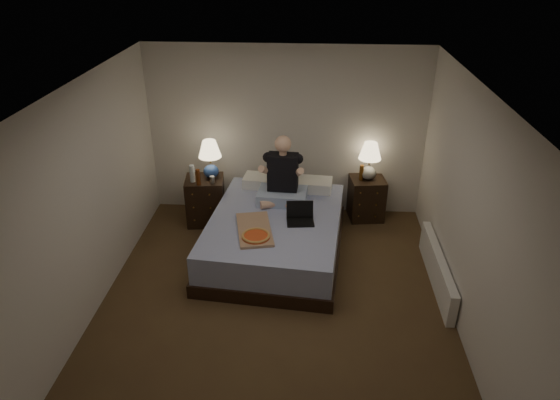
# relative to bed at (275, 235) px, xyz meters

# --- Properties ---
(floor) EXTENTS (4.00, 4.50, 0.00)m
(floor) POSITION_rel_bed_xyz_m (0.07, -1.00, -0.27)
(floor) COLOR brown
(floor) RESTS_ON ground
(ceiling) EXTENTS (4.00, 4.50, 0.00)m
(ceiling) POSITION_rel_bed_xyz_m (0.07, -1.00, 2.23)
(ceiling) COLOR white
(ceiling) RESTS_ON ground
(wall_back) EXTENTS (4.00, 0.00, 2.50)m
(wall_back) POSITION_rel_bed_xyz_m (0.07, 1.25, 0.98)
(wall_back) COLOR silver
(wall_back) RESTS_ON ground
(wall_front) EXTENTS (4.00, 0.00, 2.50)m
(wall_front) POSITION_rel_bed_xyz_m (0.07, -3.25, 0.98)
(wall_front) COLOR silver
(wall_front) RESTS_ON ground
(wall_left) EXTENTS (0.00, 4.50, 2.50)m
(wall_left) POSITION_rel_bed_xyz_m (-1.93, -1.00, 0.98)
(wall_left) COLOR silver
(wall_left) RESTS_ON ground
(wall_right) EXTENTS (0.00, 4.50, 2.50)m
(wall_right) POSITION_rel_bed_xyz_m (2.07, -1.00, 0.98)
(wall_right) COLOR silver
(wall_right) RESTS_ON ground
(bed) EXTENTS (1.85, 2.34, 0.55)m
(bed) POSITION_rel_bed_xyz_m (0.00, 0.00, 0.00)
(bed) COLOR #6072C1
(bed) RESTS_ON floor
(nightstand_left) EXTENTS (0.59, 0.54, 0.69)m
(nightstand_left) POSITION_rel_bed_xyz_m (-1.08, 0.77, 0.07)
(nightstand_left) COLOR black
(nightstand_left) RESTS_ON floor
(nightstand_right) EXTENTS (0.54, 0.50, 0.64)m
(nightstand_right) POSITION_rel_bed_xyz_m (1.28, 1.05, 0.04)
(nightstand_right) COLOR black
(nightstand_right) RESTS_ON floor
(lamp_left) EXTENTS (0.35, 0.35, 0.56)m
(lamp_left) POSITION_rel_bed_xyz_m (-0.98, 0.83, 0.70)
(lamp_left) COLOR #27468F
(lamp_left) RESTS_ON nightstand_left
(lamp_right) EXTENTS (0.37, 0.37, 0.56)m
(lamp_right) POSITION_rel_bed_xyz_m (1.27, 1.05, 0.64)
(lamp_right) COLOR #979890
(lamp_right) RESTS_ON nightstand_right
(water_bottle) EXTENTS (0.07, 0.07, 0.25)m
(water_bottle) POSITION_rel_bed_xyz_m (-1.22, 0.67, 0.55)
(water_bottle) COLOR silver
(water_bottle) RESTS_ON nightstand_left
(soda_can) EXTENTS (0.07, 0.07, 0.10)m
(soda_can) POSITION_rel_bed_xyz_m (-0.93, 0.65, 0.47)
(soda_can) COLOR #B3B3AE
(soda_can) RESTS_ON nightstand_left
(beer_bottle_left) EXTENTS (0.06, 0.06, 0.23)m
(beer_bottle_left) POSITION_rel_bed_xyz_m (-1.11, 0.58, 0.54)
(beer_bottle_left) COLOR #5A270C
(beer_bottle_left) RESTS_ON nightstand_left
(beer_bottle_right) EXTENTS (0.06, 0.06, 0.23)m
(beer_bottle_right) POSITION_rel_bed_xyz_m (1.17, 1.02, 0.48)
(beer_bottle_right) COLOR #522E0B
(beer_bottle_right) RESTS_ON nightstand_right
(person) EXTENTS (0.69, 0.56, 0.93)m
(person) POSITION_rel_bed_xyz_m (0.06, 0.44, 0.74)
(person) COLOR black
(person) RESTS_ON bed
(laptop) EXTENTS (0.37, 0.31, 0.24)m
(laptop) POSITION_rel_bed_xyz_m (0.33, -0.12, 0.39)
(laptop) COLOR black
(laptop) RESTS_ON bed
(pizza_box) EXTENTS (0.55, 0.83, 0.08)m
(pizza_box) POSITION_rel_bed_xyz_m (-0.19, -0.55, 0.31)
(pizza_box) COLOR tan
(pizza_box) RESTS_ON bed
(radiator) EXTENTS (0.10, 1.60, 0.40)m
(radiator) POSITION_rel_bed_xyz_m (2.00, -0.53, -0.07)
(radiator) COLOR white
(radiator) RESTS_ON floor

